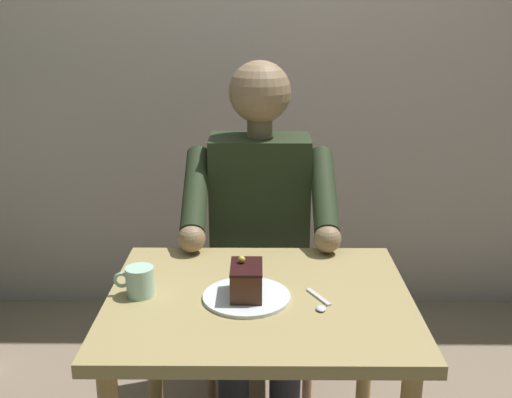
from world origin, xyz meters
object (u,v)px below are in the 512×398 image
Objects in this scene: seated_person at (260,234)px; chair at (260,261)px; dessert_spoon at (320,303)px; dining_table at (260,328)px; cake_slice at (247,280)px; coffee_cup at (140,281)px.

chair is at bearing -90.00° from seated_person.
dessert_spoon is at bearing 105.60° from seated_person.
dessert_spoon is at bearing 162.31° from dining_table.
chair is 0.76m from cake_slice.
dessert_spoon is (-0.16, 0.05, 0.11)m from dining_table.
seated_person is (0.00, -0.53, 0.08)m from dining_table.
seated_person reaches higher than dessert_spoon.
cake_slice is 0.21m from dessert_spoon.
seated_person is 0.63m from coffee_cup.
chair reaches higher than cake_slice.
coffee_cup is (0.33, 0.53, 0.06)m from seated_person.
cake_slice is at bearing 86.28° from seated_person.
dining_table is 0.93× the size of chair.
seated_person is 9.27× the size of dessert_spoon.
chair is 8.02× the size of coffee_cup.
dining_table is 0.20m from dessert_spoon.
seated_person reaches higher than coffee_cup.
dessert_spoon is at bearing 173.86° from coffee_cup.
dining_table is 6.56× the size of cake_slice.
dining_table is 0.65× the size of seated_person.
cake_slice is (0.04, 0.02, 0.16)m from dining_table.
seated_person is at bearing -122.13° from coffee_cup.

